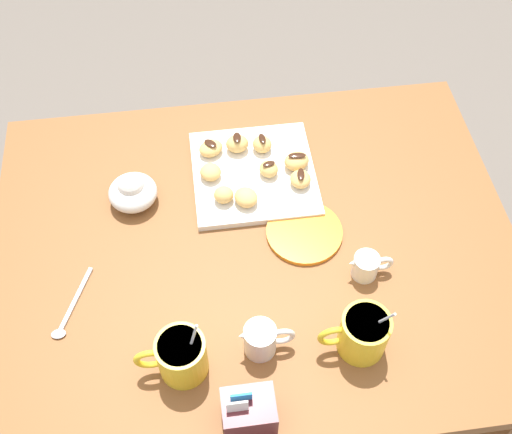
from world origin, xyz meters
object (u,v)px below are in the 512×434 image
Objects in this scene: coffee_mug_yellow_left at (363,333)px; cream_pitcher_white at (261,339)px; beignet_4 at (211,172)px; beignet_6 at (262,144)px; beignet_2 at (246,197)px; ice_cream_bowl at (133,191)px; dining_table at (256,273)px; sugar_caddy at (249,412)px; saucer_orange_left at (304,232)px; beignet_7 at (297,161)px; beignet_0 at (211,148)px; pastry_plate_square at (254,174)px; coffee_mug_yellow_right at (180,356)px; chocolate_sauce_pitcher at (366,265)px; beignet_8 at (237,144)px; beignet_3 at (269,169)px; beignet_1 at (224,195)px; beignet_5 at (300,179)px.

coffee_mug_yellow_left reaches higher than cream_pitcher_white.
beignet_6 is at bearing -152.43° from beignet_4.
ice_cream_bowl is at bearing -11.20° from beignet_2.
sugar_caddy is (0.06, 0.36, 0.16)m from dining_table.
saucer_orange_left is (-0.13, -0.24, -0.03)m from cream_pitcher_white.
coffee_mug_yellow_left is at bearing 95.96° from beignet_7.
cream_pitcher_white is 0.14m from sugar_caddy.
beignet_0 is at bearing -67.66° from beignet_2.
dining_table is 0.22m from pastry_plate_square.
pastry_plate_square is at bearing -178.82° from beignet_4.
coffee_mug_yellow_right is 1.60× the size of chocolate_sauce_pitcher.
beignet_0 is 1.09× the size of beignet_8.
beignet_2 is (0.22, -0.20, 0.00)m from chocolate_sauce_pitcher.
cream_pitcher_white is 2.06× the size of beignet_8.
ice_cream_bowl is 0.17m from beignet_4.
beignet_6 is (-0.12, -0.06, 0.00)m from beignet_4.
cream_pitcher_white reaches higher than beignet_2.
saucer_orange_left is 0.27m from beignet_8.
ice_cream_bowl is at bearing -59.03° from cream_pitcher_white.
beignet_6 is at bearing -76.95° from coffee_mug_yellow_left.
coffee_mug_yellow_right is 2.78× the size of beignet_2.
beignet_7 is (-0.06, -0.01, 0.00)m from beignet_3.
ice_cream_bowl is (0.41, -0.40, -0.02)m from coffee_mug_yellow_left.
beignet_3 is 0.78× the size of beignet_7.
beignet_2 is at bearing 71.59° from pastry_plate_square.
beignet_2 is 0.95× the size of beignet_7.
beignet_3 is at bearing -175.33° from ice_cream_bowl.
beignet_1 is at bearing 96.32° from beignet_0.
beignet_7 is at bearing -93.91° from saucer_orange_left.
beignet_2 is at bearing -64.11° from coffee_mug_yellow_left.
dining_table is at bearing 73.28° from beignet_3.
coffee_mug_yellow_right is 0.92× the size of saucer_orange_left.
sugar_caddy reaches higher than beignet_1.
coffee_mug_yellow_right is at bearing 72.67° from beignet_1.
chocolate_sauce_pitcher is (-0.19, 0.28, 0.02)m from pastry_plate_square.
chocolate_sauce_pitcher is at bearing 121.72° from beignet_8.
beignet_3 is (-0.11, -0.06, -0.00)m from beignet_1.
dining_table is 25.85× the size of beignet_1.
beignet_5 is at bearing -172.37° from beignet_1.
chocolate_sauce_pitcher reaches higher than pastry_plate_square.
coffee_mug_yellow_left is at bearing -180.00° from coffee_mug_yellow_right.
coffee_mug_yellow_left is 0.39m from beignet_2.
coffee_mug_yellow_left is at bearing -153.23° from sugar_caddy.
beignet_5 is at bearing -83.28° from coffee_mug_yellow_left.
beignet_3 is at bearing -59.91° from chocolate_sauce_pitcher.
pastry_plate_square is 2.55× the size of sugar_caddy.
sugar_caddy is 2.42× the size of beignet_3.
beignet_7 is (0.09, -0.28, 0.00)m from chocolate_sauce_pitcher.
coffee_mug_yellow_right is 2.66× the size of beignet_0.
beignet_5 is at bearing -68.57° from chocolate_sauce_pitcher.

